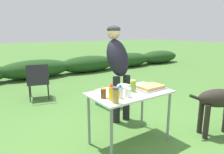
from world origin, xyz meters
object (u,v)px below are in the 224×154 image
(mayo_bottle, at_px, (120,91))
(mustard_bottle, at_px, (112,92))
(folding_table, at_px, (130,97))
(standing_person_in_navy_coat, at_px, (118,63))
(beer_bottle, at_px, (103,92))
(mixing_bowl, at_px, (123,86))
(plate_stack, at_px, (117,92))
(camp_chair_green_behind_table, at_px, (38,80))
(spice_jar, at_px, (116,95))
(relish_jar, at_px, (133,86))
(cooler_box, at_px, (108,98))
(food_tray, at_px, (150,87))
(dog, at_px, (223,101))
(paper_cup_stack, at_px, (128,93))

(mayo_bottle, distance_m, mustard_bottle, 0.12)
(folding_table, xyz_separation_m, mayo_bottle, (-0.26, -0.13, 0.16))
(mayo_bottle, height_order, standing_person_in_navy_coat, standing_person_in_navy_coat)
(beer_bottle, xyz_separation_m, mayo_bottle, (0.17, -0.11, 0.01))
(mixing_bowl, bearing_deg, standing_person_in_navy_coat, 60.93)
(folding_table, bearing_deg, mustard_bottle, -161.99)
(plate_stack, height_order, camp_chair_green_behind_table, camp_chair_green_behind_table)
(folding_table, height_order, mixing_bowl, mixing_bowl)
(plate_stack, relative_size, camp_chair_green_behind_table, 0.29)
(spice_jar, height_order, relish_jar, spice_jar)
(mixing_bowl, height_order, beer_bottle, beer_bottle)
(mixing_bowl, bearing_deg, mustard_bottle, -143.50)
(folding_table, distance_m, cooler_box, 1.52)
(camp_chair_green_behind_table, bearing_deg, standing_person_in_navy_coat, -49.53)
(mixing_bowl, height_order, spice_jar, spice_jar)
(food_tray, height_order, spice_jar, spice_jar)
(spice_jar, height_order, dog, spice_jar)
(mixing_bowl, distance_m, dog, 1.47)
(standing_person_in_navy_coat, xyz_separation_m, camp_chair_green_behind_table, (-0.87, 1.85, -0.55))
(folding_table, distance_m, standing_person_in_navy_coat, 0.89)
(paper_cup_stack, height_order, standing_person_in_navy_coat, standing_person_in_navy_coat)
(mixing_bowl, xyz_separation_m, paper_cup_stack, (-0.19, -0.34, 0.02))
(mixing_bowl, distance_m, mayo_bottle, 0.43)
(paper_cup_stack, height_order, mustard_bottle, mustard_bottle)
(plate_stack, distance_m, mustard_bottle, 0.31)
(standing_person_in_navy_coat, bearing_deg, mayo_bottle, -123.75)
(paper_cup_stack, xyz_separation_m, mustard_bottle, (-0.22, 0.03, 0.04))
(plate_stack, height_order, standing_person_in_navy_coat, standing_person_in_navy_coat)
(plate_stack, distance_m, camp_chair_green_behind_table, 2.57)
(mayo_bottle, relative_size, spice_jar, 0.94)
(folding_table, xyz_separation_m, food_tray, (0.32, -0.06, 0.10))
(food_tray, distance_m, spice_jar, 0.76)
(spice_jar, xyz_separation_m, relish_jar, (0.45, 0.22, -0.01))
(folding_table, relative_size, plate_stack, 4.58)
(mustard_bottle, xyz_separation_m, relish_jar, (0.43, 0.12, -0.02))
(beer_bottle, height_order, mayo_bottle, mayo_bottle)
(paper_cup_stack, relative_size, standing_person_in_navy_coat, 0.07)
(paper_cup_stack, bearing_deg, cooler_box, 65.06)
(mixing_bowl, height_order, standing_person_in_navy_coat, standing_person_in_navy_coat)
(cooler_box, bearing_deg, beer_bottle, -38.83)
(plate_stack, xyz_separation_m, mixing_bowl, (0.19, 0.11, 0.02))
(mixing_bowl, distance_m, camp_chair_green_behind_table, 2.49)
(paper_cup_stack, relative_size, mayo_bottle, 0.65)
(beer_bottle, xyz_separation_m, spice_jar, (0.02, -0.22, 0.02))
(mayo_bottle, relative_size, dog, 0.20)
(mixing_bowl, height_order, relish_jar, relish_jar)
(food_tray, xyz_separation_m, camp_chair_green_behind_table, (-0.86, 2.65, -0.30))
(dog, bearing_deg, folding_table, -85.05)
(dog, bearing_deg, mixing_bowl, -91.92)
(folding_table, bearing_deg, camp_chair_green_behind_table, 101.72)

